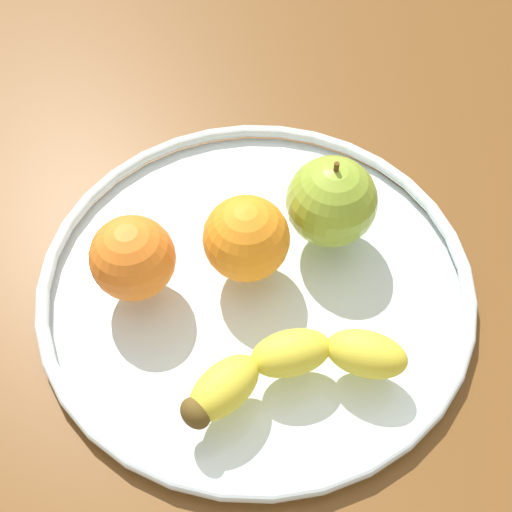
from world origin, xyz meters
The scene contains 6 objects.
ground_plane centered at (0.00, 0.00, -2.00)cm, with size 126.83×126.83×4.00cm, color brown.
fruit_bowl centered at (0.00, 0.00, 0.92)cm, with size 38.39×38.39×1.80cm.
banana centered at (-2.01, 9.76, 3.64)cm, with size 18.57×8.51×3.68cm.
apple centered at (-6.86, -4.66, 5.81)cm, with size 8.02×8.02×8.82cm.
orange_front_right centered at (10.21, -0.33, 5.39)cm, with size 7.19×7.19×7.19cm, color orange.
orange_back_left centered at (0.73, -1.36, 5.50)cm, with size 7.39×7.39×7.39cm, color orange.
Camera 1 is at (2.01, 32.27, 50.30)cm, focal length 46.89 mm.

